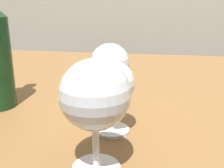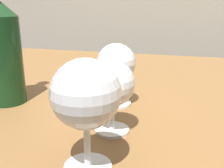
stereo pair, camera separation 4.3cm
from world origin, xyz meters
TOP-DOWN VIEW (x-y plane):
  - dining_table at (0.00, 0.00)m, footprint 1.38×0.95m
  - wine_glass_rose at (-0.07, -0.35)m, footprint 0.09×0.09m
  - wine_glass_pinot at (-0.07, -0.24)m, footprint 0.08×0.08m
  - wine_glass_chardonnay at (-0.09, -0.11)m, footprint 0.08×0.08m
  - wine_bottle at (-0.33, -0.16)m, footprint 0.08×0.08m

SIDE VIEW (x-z plane):
  - dining_table at x=0.00m, z-range 0.28..1.00m
  - wine_glass_pinot at x=-0.07m, z-range 0.74..0.87m
  - wine_glass_chardonnay at x=-0.09m, z-range 0.74..0.87m
  - wine_glass_rose at x=-0.07m, z-range 0.75..0.90m
  - wine_bottle at x=-0.33m, z-range 0.69..0.99m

